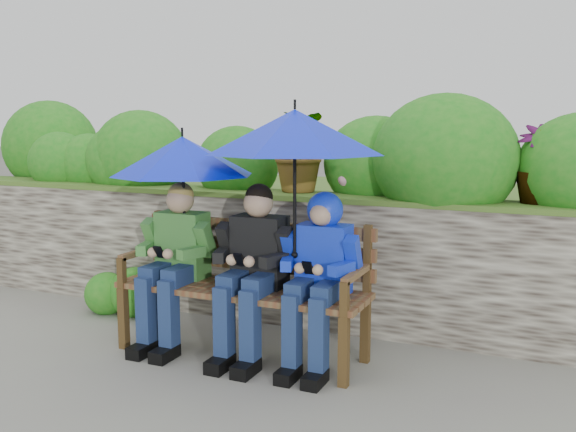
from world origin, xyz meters
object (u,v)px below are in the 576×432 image
at_px(park_bench, 246,278).
at_px(boy_middle, 253,263).
at_px(boy_left, 175,256).
at_px(boy_right, 319,265).
at_px(umbrella_right, 295,132).
at_px(umbrella_left, 183,156).

distance_m(park_bench, boy_middle, 0.19).
bearing_deg(park_bench, boy_left, -170.66).
xyz_separation_m(boy_right, umbrella_right, (-0.16, -0.01, 0.84)).
bearing_deg(umbrella_left, boy_left, -131.39).
bearing_deg(boy_middle, boy_left, 179.86).
bearing_deg(boy_right, boy_left, -179.21).
height_order(park_bench, umbrella_right, umbrella_right).
height_order(boy_left, umbrella_right, umbrella_right).
bearing_deg(umbrella_left, boy_right, -2.27).
bearing_deg(boy_left, park_bench, 9.34).
xyz_separation_m(boy_left, boy_right, (1.08, 0.01, 0.03)).
bearing_deg(boy_middle, umbrella_left, 174.23).
height_order(park_bench, boy_right, boy_right).
height_order(park_bench, umbrella_left, umbrella_left).
relative_size(park_bench, boy_middle, 1.48).
bearing_deg(umbrella_right, boy_middle, -179.47).
bearing_deg(park_bench, umbrella_left, -176.42).
height_order(boy_left, umbrella_left, umbrella_left).
relative_size(boy_left, boy_right, 1.02).
distance_m(boy_left, umbrella_right, 1.27).
bearing_deg(umbrella_left, park_bench, 3.58).
bearing_deg(boy_left, umbrella_right, 0.08).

